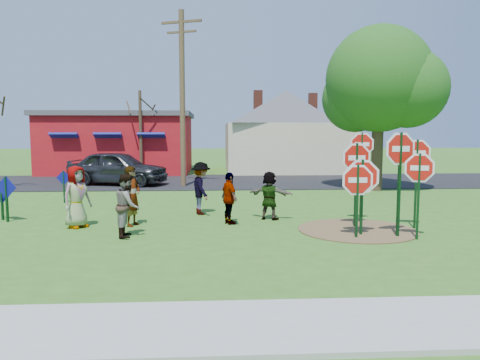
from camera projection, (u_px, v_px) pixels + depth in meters
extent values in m
plane|color=#32621C|center=(193.00, 225.00, 13.48)|extent=(120.00, 120.00, 0.00)
cube|color=#9E9E99|center=(171.00, 328.00, 6.33)|extent=(22.00, 1.80, 0.08)
cube|color=black|center=(202.00, 182.00, 24.90)|extent=(120.00, 7.50, 0.04)
cylinder|color=brown|center=(357.00, 230.00, 12.75)|extent=(3.20, 3.20, 0.03)
cube|color=#A1101C|center=(121.00, 145.00, 30.85)|extent=(9.00, 7.00, 3.60)
cube|color=#4C4C51|center=(120.00, 115.00, 30.65)|extent=(9.40, 7.40, 0.30)
cube|color=navy|center=(65.00, 136.00, 27.07)|extent=(1.60, 0.78, 0.45)
cube|color=navy|center=(108.00, 136.00, 27.21)|extent=(1.60, 0.78, 0.45)
cube|color=navy|center=(152.00, 136.00, 27.36)|extent=(1.60, 0.78, 0.45)
cube|color=beige|center=(286.00, 147.00, 31.50)|extent=(8.00, 7.00, 3.20)
pyramid|color=#4C4C51|center=(286.00, 90.00, 31.10)|extent=(9.40, 9.40, 2.20)
cube|color=brown|center=(258.00, 101.00, 30.08)|extent=(0.55, 0.55, 1.40)
cube|color=brown|center=(313.00, 103.00, 32.30)|extent=(0.55, 0.55, 1.40)
cube|color=#0E3616|center=(357.00, 202.00, 11.73)|extent=(0.06, 0.07, 1.87)
cylinder|color=white|center=(358.00, 180.00, 11.68)|extent=(1.06, 0.09, 1.06)
cylinder|color=red|center=(358.00, 180.00, 11.68)|extent=(0.92, 0.08, 0.92)
cube|color=white|center=(358.00, 180.00, 11.68)|extent=(0.47, 0.04, 0.13)
cube|color=#0E3616|center=(361.00, 178.00, 13.70)|extent=(0.06, 0.07, 2.65)
cylinder|color=white|center=(362.00, 144.00, 13.60)|extent=(0.90, 0.26, 0.92)
cylinder|color=red|center=(362.00, 144.00, 13.60)|extent=(0.77, 0.23, 0.80)
cube|color=white|center=(362.00, 144.00, 13.60)|extent=(0.39, 0.11, 0.12)
cylinder|color=gold|center=(362.00, 144.00, 13.60)|extent=(0.90, 0.25, 0.92)
cube|color=#0E3616|center=(399.00, 185.00, 11.83)|extent=(0.07, 0.09, 2.67)
cylinder|color=white|center=(400.00, 149.00, 11.73)|extent=(1.11, 0.26, 1.13)
cylinder|color=red|center=(400.00, 149.00, 11.73)|extent=(0.96, 0.23, 0.98)
cube|color=white|center=(400.00, 149.00, 11.73)|extent=(0.49, 0.11, 0.14)
cube|color=#0E3616|center=(416.00, 184.00, 12.91)|extent=(0.06, 0.08, 2.47)
cylinder|color=white|center=(417.00, 153.00, 12.82)|extent=(0.97, 0.22, 0.99)
cylinder|color=red|center=(417.00, 153.00, 12.82)|extent=(0.84, 0.19, 0.85)
cube|color=white|center=(417.00, 153.00, 12.82)|extent=(0.43, 0.10, 0.12)
cylinder|color=gold|center=(417.00, 153.00, 12.82)|extent=(0.97, 0.22, 0.99)
cube|color=#0E3616|center=(362.00, 198.00, 12.06)|extent=(0.07, 0.09, 1.97)
cylinder|color=white|center=(362.00, 176.00, 12.00)|extent=(1.19, 0.17, 1.19)
cylinder|color=red|center=(362.00, 176.00, 12.00)|extent=(1.02, 0.15, 1.03)
cube|color=white|center=(362.00, 176.00, 12.00)|extent=(0.52, 0.07, 0.15)
cube|color=#0E3616|center=(418.00, 197.00, 11.60)|extent=(0.07, 0.08, 2.15)
cylinder|color=white|center=(419.00, 168.00, 11.52)|extent=(0.96, 0.29, 0.99)
cylinder|color=red|center=(419.00, 168.00, 11.52)|extent=(0.83, 0.26, 0.85)
cube|color=white|center=(419.00, 168.00, 11.52)|extent=(0.42, 0.13, 0.12)
cylinder|color=gold|center=(419.00, 168.00, 11.52)|extent=(0.95, 0.29, 0.99)
cube|color=#0E3616|center=(356.00, 186.00, 13.06)|extent=(0.07, 0.08, 2.37)
cylinder|color=white|center=(357.00, 158.00, 12.98)|extent=(1.12, 0.13, 1.12)
cylinder|color=red|center=(357.00, 158.00, 12.98)|extent=(0.97, 0.12, 0.97)
cube|color=white|center=(357.00, 158.00, 12.98)|extent=(0.49, 0.06, 0.14)
cube|color=#0E3616|center=(7.00, 199.00, 13.88)|extent=(0.07, 0.08, 1.36)
cube|color=navy|center=(6.00, 187.00, 13.84)|extent=(0.66, 0.22, 0.69)
cube|color=#0E3616|center=(2.00, 201.00, 14.19)|extent=(0.07, 0.08, 1.19)
cube|color=navy|center=(1.00, 192.00, 14.16)|extent=(0.70, 0.17, 0.71)
cube|color=#0E3616|center=(64.00, 187.00, 17.60)|extent=(0.05, 0.06, 1.22)
cube|color=navy|center=(64.00, 178.00, 17.56)|extent=(0.56, 0.06, 0.56)
imported|color=#344682|center=(77.00, 197.00, 13.05)|extent=(0.96, 1.01, 1.74)
imported|color=#21755B|center=(132.00, 196.00, 13.30)|extent=(0.60, 0.73, 1.71)
imported|color=brown|center=(128.00, 205.00, 11.95)|extent=(0.67, 0.83, 1.62)
imported|color=#37383D|center=(201.00, 188.00, 15.13)|extent=(0.91, 1.23, 1.71)
imported|color=#492C5E|center=(229.00, 198.00, 13.53)|extent=(0.68, 0.96, 1.52)
imported|color=#265735|center=(270.00, 195.00, 14.25)|extent=(1.43, 1.00, 1.49)
imported|color=#323136|center=(118.00, 168.00, 23.25)|extent=(5.30, 3.28, 1.68)
cylinder|color=#4C3823|center=(182.00, 100.00, 22.32)|extent=(0.26, 0.26, 8.36)
cube|color=#4C3823|center=(181.00, 22.00, 21.94)|extent=(1.95, 0.83, 0.11)
cube|color=#4C3823|center=(181.00, 32.00, 21.99)|extent=(1.42, 0.62, 0.09)
cylinder|color=#382819|center=(377.00, 146.00, 21.16)|extent=(0.51, 0.51, 4.01)
sphere|color=#174E14|center=(379.00, 79.00, 20.85)|extent=(4.74, 4.74, 4.74)
sphere|color=#174E14|center=(408.00, 88.00, 20.42)|extent=(3.46, 3.46, 3.46)
sphere|color=#174E14|center=(356.00, 99.00, 21.61)|extent=(3.10, 3.10, 3.10)
cylinder|color=#382819|center=(141.00, 134.00, 27.13)|extent=(0.18, 0.18, 5.03)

